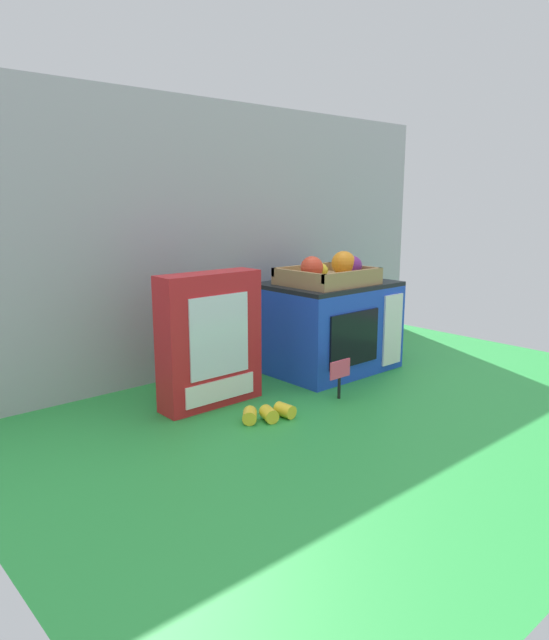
{
  "coord_description": "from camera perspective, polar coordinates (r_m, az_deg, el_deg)",
  "views": [
    {
      "loc": [
        -1.03,
        -1.08,
        0.49
      ],
      "look_at": [
        -0.05,
        0.03,
        0.18
      ],
      "focal_mm": 32.03,
      "sensor_mm": 36.0,
      "label": 1
    }
  ],
  "objects": [
    {
      "name": "ground_plane",
      "position": [
        1.57,
        2.04,
        -6.33
      ],
      "size": [
        1.7,
        1.7,
        0.0
      ],
      "primitive_type": "plane",
      "color": "green",
      "rests_on": "ground"
    },
    {
      "name": "display_back_panel",
      "position": [
        1.71,
        -4.26,
        8.18
      ],
      "size": [
        1.61,
        0.03,
        0.76
      ],
      "primitive_type": "cube",
      "color": "#A0A3A8",
      "rests_on": "ground"
    },
    {
      "name": "toy_microwave",
      "position": [
        1.68,
        5.33,
        -0.58
      ],
      "size": [
        0.36,
        0.29,
        0.26
      ],
      "color": "blue",
      "rests_on": "ground"
    },
    {
      "name": "food_groups_crate",
      "position": [
        1.62,
        5.52,
        4.63
      ],
      "size": [
        0.24,
        0.21,
        0.09
      ],
      "color": "#A37F51",
      "rests_on": "toy_microwave"
    },
    {
      "name": "cookie_set_box",
      "position": [
        1.38,
        -6.45,
        -1.99
      ],
      "size": [
        0.26,
        0.08,
        0.32
      ],
      "color": "red",
      "rests_on": "ground"
    },
    {
      "name": "price_sign",
      "position": [
        1.45,
        6.65,
        -5.27
      ],
      "size": [
        0.07,
        0.01,
        0.1
      ],
      "color": "black",
      "rests_on": "ground"
    },
    {
      "name": "loose_toy_banana",
      "position": [
        1.31,
        -0.65,
        -9.31
      ],
      "size": [
        0.13,
        0.08,
        0.03
      ],
      "color": "yellow",
      "rests_on": "ground"
    }
  ]
}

